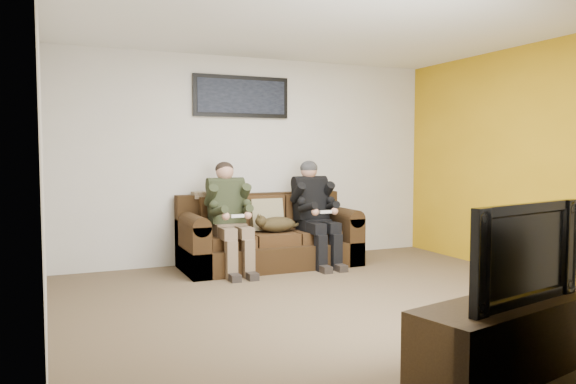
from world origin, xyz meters
name	(u,v)px	position (x,y,z in m)	size (l,w,h in m)	color
floor	(337,301)	(0.00, 0.00, 0.00)	(5.00, 5.00, 0.00)	brown
ceiling	(338,19)	(0.00, 0.00, 2.60)	(5.00, 5.00, 0.00)	silver
wall_back	(254,160)	(0.00, 2.25, 1.30)	(5.00, 5.00, 0.00)	beige
wall_front	(530,169)	(0.00, -2.25, 1.30)	(5.00, 5.00, 0.00)	beige
wall_left	(42,165)	(-2.50, 0.00, 1.30)	(4.50, 4.50, 0.00)	beige
wall_right	(538,161)	(2.50, 0.00, 1.30)	(4.50, 4.50, 0.00)	beige
accent_wall_right	(537,161)	(2.49, 0.00, 1.30)	(4.50, 4.50, 0.00)	#C39313
sofa	(268,239)	(0.02, 1.83, 0.33)	(2.14, 0.93, 0.88)	black
throw_pillow	(267,215)	(0.02, 1.87, 0.62)	(0.41, 0.12, 0.39)	#8F825E
throw_blanket	(210,195)	(-0.63, 2.10, 0.88)	(0.44, 0.21, 0.08)	tan
person_left	(229,211)	(-0.53, 1.65, 0.72)	(0.51, 0.87, 1.28)	#755F49
person_right	(314,207)	(0.57, 1.65, 0.72)	(0.51, 0.86, 1.29)	black
cat	(276,224)	(0.06, 1.66, 0.53)	(0.66, 0.26, 0.24)	#4C3C1E
framed_poster	(242,97)	(-0.18, 2.22, 2.10)	(1.25, 0.05, 0.52)	black
tv_stand	(509,337)	(0.18, -1.95, 0.23)	(1.47, 0.47, 0.46)	black
television	(511,252)	(0.18, -1.95, 0.77)	(1.08, 0.14, 0.62)	black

